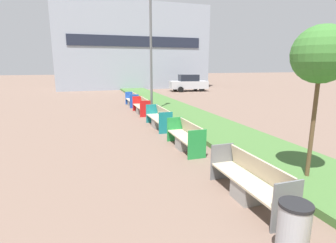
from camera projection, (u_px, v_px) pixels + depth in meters
The scene contains 11 objects.
planter_grass_strip at pixel (225, 133), 11.03m from camera, with size 2.80×120.00×0.18m.
building_backdrop at pixel (133, 48), 33.45m from camera, with size 18.54×6.23×10.17m.
bench_grey_frame at pixel (250, 184), 5.71m from camera, with size 0.65×2.34×0.94m.
bench_green_frame at pixel (186, 139), 9.21m from camera, with size 0.65×2.15×0.94m.
bench_teal_frame at pixel (159, 120), 12.37m from camera, with size 0.65×2.39×0.94m.
bench_red_frame at pixel (142, 107), 15.94m from camera, with size 0.65×2.29×0.94m.
bench_blue_frame at pixel (132, 101), 18.87m from camera, with size 0.65×1.99×0.94m.
litter_bin at pixel (293, 232), 3.89m from camera, with size 0.49×0.49×0.95m.
street_lamp_post at pixel (151, 44), 15.27m from camera, with size 0.24×0.44×7.40m.
sapling_tree_near at pixel (321, 55), 5.98m from camera, with size 1.33×1.33×3.81m.
parked_car_distant at pixel (188, 83), 29.54m from camera, with size 4.39×2.29×1.86m.
Camera 1 is at (-2.38, 2.58, 2.91)m, focal length 28.00 mm.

